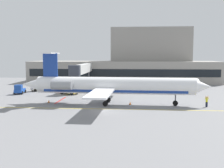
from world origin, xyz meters
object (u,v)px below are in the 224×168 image
pushback_tractor (38,87)px  regional_jet (112,86)px  fuel_tank (184,83)px  marshaller (207,101)px  belt_loader (70,90)px  baggage_tug (19,90)px

pushback_tractor → regional_jet: bearing=-40.2°
fuel_tank → marshaller: size_ratio=4.52×
belt_loader → marshaller: (26.33, -12.67, 0.06)m
pushback_tractor → belt_loader: (9.25, -4.85, -0.05)m
baggage_tug → fuel_tank: size_ratio=0.48×
belt_loader → marshaller: 29.22m
baggage_tug → pushback_tractor: size_ratio=0.97×
regional_jet → baggage_tug: 24.82m
belt_loader → marshaller: size_ratio=2.33×
regional_jet → pushback_tractor: regional_jet is taller
baggage_tug → fuel_tank: (38.87, 13.24, 0.54)m
baggage_tug → belt_loader: bearing=-0.1°
regional_jet → belt_loader: size_ratio=7.64×
fuel_tank → regional_jet: bearing=-124.5°
regional_jet → fuel_tank: regional_jet is taller
marshaller → regional_jet: bearing=175.9°
regional_jet → fuel_tank: (17.02, 24.76, -1.83)m
regional_jet → marshaller: (16.20, -1.16, -2.37)m
belt_loader → fuel_tank: (27.15, 13.26, 0.60)m
baggage_tug → regional_jet: bearing=-27.8°
marshaller → pushback_tractor: bearing=153.8°
baggage_tug → pushback_tractor: (2.47, 4.83, -0.01)m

